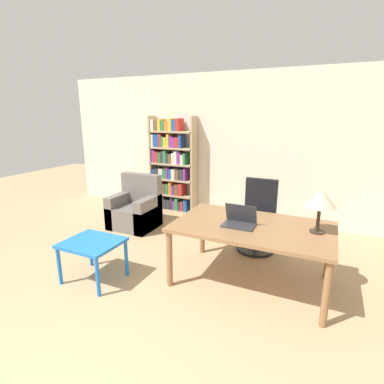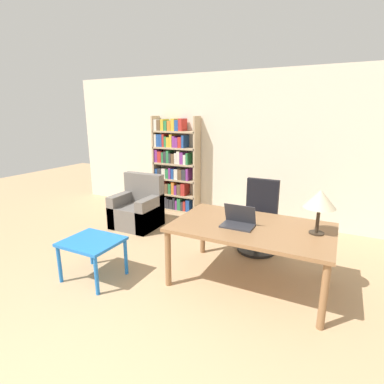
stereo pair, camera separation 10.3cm
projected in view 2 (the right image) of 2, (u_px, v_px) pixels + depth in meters
The scene contains 8 objects.
wall_back at pixel (251, 148), 5.47m from camera, with size 8.00×0.06×2.70m.
desk at pixel (251, 232), 3.43m from camera, with size 1.78×1.08×0.72m.
laptop at pixel (238, 221), 3.39m from camera, with size 0.36×0.24×0.24m.
table_lamp at pixel (320, 200), 3.09m from camera, with size 0.33×0.33×0.48m.
office_chair at pixel (259, 220), 4.37m from camera, with size 0.55×0.55×1.04m.
side_table_blue at pixel (92, 246), 3.58m from camera, with size 0.65×0.57×0.50m.
armchair at pixel (138, 210), 5.32m from camera, with size 0.76×0.67×0.92m.
bookshelf at pixel (174, 167), 6.08m from camera, with size 0.97×0.28×1.92m.
Camera 2 is at (1.50, -0.86, 1.96)m, focal length 28.00 mm.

